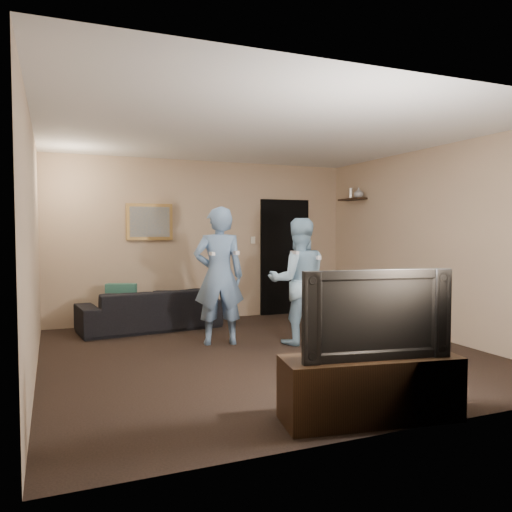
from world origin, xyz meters
name	(u,v)px	position (x,y,z in m)	size (l,w,h in m)	color
ground	(264,353)	(0.00, 0.00, 0.00)	(5.00, 5.00, 0.00)	black
ceiling	(264,133)	(0.00, 0.00, 2.60)	(5.00, 5.00, 0.04)	silver
wall_back	(204,240)	(0.00, 2.50, 1.30)	(5.00, 0.04, 2.60)	tan
wall_front	(401,254)	(0.00, -2.50, 1.30)	(5.00, 0.04, 2.60)	tan
wall_left	(33,247)	(-2.50, 0.00, 1.30)	(0.04, 5.00, 2.60)	tan
wall_right	(432,243)	(2.50, 0.00, 1.30)	(0.04, 5.00, 2.60)	tan
sofa	(150,309)	(-1.00, 1.97, 0.30)	(2.03, 0.79, 0.59)	black
throw_pillow	(121,299)	(-1.41, 1.97, 0.48)	(0.43, 0.14, 0.43)	#194C43
painting_frame	(150,222)	(-0.90, 2.48, 1.60)	(0.72, 0.05, 0.57)	olive
painting_canvas	(150,222)	(-0.90, 2.45, 1.60)	(0.62, 0.01, 0.47)	slate
doorway	(285,257)	(1.45, 2.47, 1.00)	(0.90, 0.06, 2.00)	black
light_switch	(253,240)	(0.85, 2.48, 1.30)	(0.08, 0.02, 0.12)	silver
wall_shelf	(352,199)	(2.39, 1.80, 1.99)	(0.20, 0.60, 0.03)	black
shelf_vase	(359,193)	(2.39, 1.61, 2.09)	(0.16, 0.16, 0.17)	#9E9EA2
shelf_figurine	(351,193)	(2.39, 1.84, 2.09)	(0.06, 0.06, 0.18)	white
tv_console	(370,388)	(-0.06, -2.23, 0.25)	(1.39, 0.45, 0.49)	black
television	(371,313)	(-0.06, -2.23, 0.84)	(1.18, 0.15, 0.68)	black
wii_player_left	(219,276)	(-0.35, 0.67, 0.88)	(0.72, 0.57, 1.77)	#6688B1
wii_player_right	(298,281)	(0.61, 0.31, 0.81)	(0.92, 0.79, 1.62)	#99C4DF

